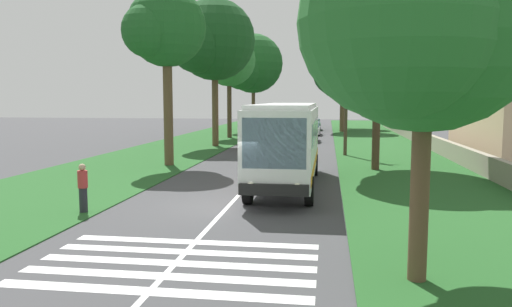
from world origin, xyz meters
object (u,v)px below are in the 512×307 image
object	(u,v)px
trailing_car_3	(313,125)
pedestrian	(83,187)
roadside_tree_left_0	(228,61)
roadside_tree_left_3	(251,66)
roadside_tree_right_3	(418,19)
coach_bus	(287,139)
trailing_car_2	(312,129)
trailing_car_1	(308,134)
roadside_tree_right_0	(341,72)
roadside_tree_right_1	(343,67)
roadside_tree_left_2	(165,31)
roadside_tree_right_2	(374,20)
trailing_car_0	(259,140)
roadside_tree_left_1	(212,42)
utility_pole	(346,97)

from	to	relation	value
trailing_car_3	pedestrian	distance (m)	48.28
roadside_tree_left_0	roadside_tree_left_3	xyz separation A→B (m)	(10.29, -0.76, 0.24)
trailing_car_3	roadside_tree_right_3	distance (m)	53.37
coach_bus	trailing_car_2	world-z (taller)	coach_bus
trailing_car_1	roadside_tree_right_0	size ratio (longest dim) A/B	0.40
roadside_tree_left_3	roadside_tree_right_1	world-z (taller)	roadside_tree_left_3
roadside_tree_left_2	roadside_tree_right_2	world-z (taller)	roadside_tree_right_2
coach_bus	trailing_car_2	size ratio (longest dim) A/B	2.60
coach_bus	trailing_car_0	xyz separation A→B (m)	(17.15, 3.61, -1.48)
roadside_tree_right_1	roadside_tree_right_2	size ratio (longest dim) A/B	0.92
roadside_tree_left_3	trailing_car_3	bearing A→B (deg)	-63.70
pedestrian	roadside_tree_left_0	bearing A→B (deg)	2.72
trailing_car_1	roadside_tree_left_2	bearing A→B (deg)	156.87
trailing_car_3	roadside_tree_right_0	world-z (taller)	roadside_tree_right_0
roadside_tree_left_0	roadside_tree_left_1	bearing A→B (deg)	-177.10
roadside_tree_right_0	pedestrian	world-z (taller)	roadside_tree_right_0
trailing_car_2	pedestrian	bearing A→B (deg)	170.33
roadside_tree_right_0	utility_pole	world-z (taller)	roadside_tree_right_0
roadside_tree_left_3	trailing_car_1	bearing A→B (deg)	-151.68
roadside_tree_left_2	roadside_tree_right_2	bearing A→B (deg)	-91.31
roadside_tree_left_1	roadside_tree_left_0	bearing A→B (deg)	2.90
trailing_car_0	roadside_tree_left_3	distance (m)	22.33
trailing_car_0	utility_pole	distance (m)	8.59
roadside_tree_left_2	roadside_tree_left_1	bearing A→B (deg)	0.30
utility_pole	trailing_car_1	bearing A→B (deg)	14.99
roadside_tree_left_0	pedestrian	world-z (taller)	roadside_tree_left_0
trailing_car_0	trailing_car_1	bearing A→B (deg)	-27.35
trailing_car_1	utility_pole	size ratio (longest dim) A/B	0.55
trailing_car_0	roadside_tree_right_2	xyz separation A→B (m)	(-11.18, -7.81, 7.50)
roadside_tree_right_0	pedestrian	xyz separation A→B (m)	(-44.69, 9.82, -6.18)
coach_bus	trailing_car_1	bearing A→B (deg)	-0.02
trailing_car_3	pedestrian	bearing A→B (deg)	172.18
coach_bus	trailing_car_0	size ratio (longest dim) A/B	2.60
pedestrian	roadside_tree_right_1	bearing A→B (deg)	-11.10
roadside_tree_left_2	utility_pole	distance (m)	13.13
roadside_tree_right_0	roadside_tree_right_3	world-z (taller)	roadside_tree_right_0
roadside_tree_left_1	roadside_tree_right_2	size ratio (longest dim) A/B	1.00
utility_pole	roadside_tree_left_1	bearing A→B (deg)	63.01
trailing_car_2	roadside_tree_right_3	xyz separation A→B (m)	(-44.22, -3.49, 4.92)
trailing_car_3	roadside_tree_left_0	distance (m)	17.63
trailing_car_0	roadside_tree_left_0	world-z (taller)	roadside_tree_left_0
roadside_tree_left_3	roadside_tree_left_2	bearing A→B (deg)	179.58
trailing_car_2	roadside_tree_left_0	size ratio (longest dim) A/B	0.41
roadside_tree_left_2	pedestrian	size ratio (longest dim) A/B	6.11
roadside_tree_left_0	pedestrian	xyz separation A→B (m)	(-33.88, -1.61, -6.78)
trailing_car_2	roadside_tree_left_0	world-z (taller)	roadside_tree_left_0
trailing_car_0	utility_pole	xyz separation A→B (m)	(-4.25, -6.63, 3.43)
roadside_tree_right_0	roadside_tree_left_3	bearing A→B (deg)	92.84
trailing_car_2	roadside_tree_right_0	world-z (taller)	roadside_tree_right_0
trailing_car_1	pedestrian	distance (m)	31.10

